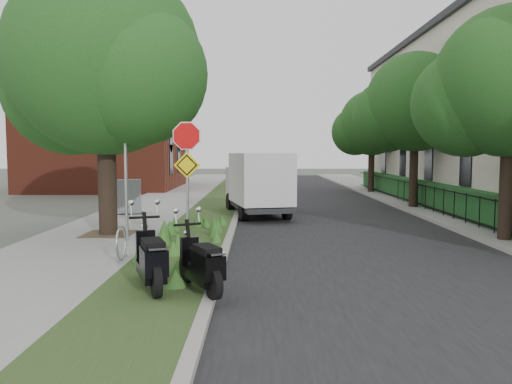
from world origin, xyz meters
TOP-DOWN VIEW (x-y plane):
  - ground at (0.00, 0.00)m, footprint 120.00×120.00m
  - sidewalk_near at (-4.25, 10.00)m, footprint 3.50×60.00m
  - verge at (-1.50, 10.00)m, footprint 2.00×60.00m
  - kerb_near at (-0.50, 10.00)m, footprint 0.20×60.00m
  - road at (3.00, 10.00)m, footprint 7.00×60.00m
  - kerb_far at (6.50, 10.00)m, footprint 0.20×60.00m
  - footpath_far at (8.20, 10.00)m, footprint 3.20×60.00m
  - street_tree_main at (-4.08, 2.86)m, footprint 6.21×5.54m
  - bare_post at (-3.20, 1.80)m, footprint 0.08×0.08m
  - bike_hoop at (-2.70, -0.60)m, footprint 0.06×0.78m
  - sign_assembly at (-1.40, 0.58)m, footprint 0.94×0.08m
  - fence_far at (7.20, 10.00)m, footprint 0.04×24.00m
  - hedge_far at (7.90, 10.00)m, footprint 1.00×24.00m
  - brick_building at (-9.50, 22.00)m, footprint 9.40×10.40m
  - far_tree_a at (6.94, 2.05)m, footprint 4.60×4.10m
  - far_tree_b at (6.94, 10.05)m, footprint 4.83×4.31m
  - far_tree_c at (6.94, 18.04)m, footprint 4.37×3.89m
  - scooter_near at (-0.61, -3.18)m, footprint 0.97×1.59m
  - scooter_far at (-1.51, -3.01)m, footprint 0.85×1.82m
  - box_truck at (0.31, 7.66)m, footprint 2.73×4.86m
  - utility_cabinet at (-4.58, 7.47)m, footprint 1.10×0.85m

SIDE VIEW (x-z plane):
  - ground at x=0.00m, z-range 0.00..0.00m
  - road at x=3.00m, z-range 0.00..0.01m
  - sidewalk_near at x=-4.25m, z-range 0.00..0.12m
  - verge at x=-1.50m, z-range 0.00..0.12m
  - footpath_far at x=8.20m, z-range 0.00..0.12m
  - kerb_near at x=-0.50m, z-range 0.00..0.13m
  - kerb_far at x=6.50m, z-range 0.00..0.13m
  - bike_hoop at x=-2.70m, z-range 0.11..0.88m
  - scooter_near at x=-0.61m, z-range 0.11..0.94m
  - scooter_far at x=-1.51m, z-range 0.11..1.01m
  - fence_far at x=7.20m, z-range 0.17..1.17m
  - hedge_far at x=7.90m, z-range 0.12..1.22m
  - utility_cabinet at x=-4.58m, z-range 0.09..1.40m
  - box_truck at x=0.31m, z-range 0.32..2.39m
  - bare_post at x=-3.20m, z-range 0.12..4.12m
  - sign_assembly at x=-1.40m, z-range 0.72..3.94m
  - far_tree_c at x=6.94m, z-range 0.99..6.92m
  - far_tree_a at x=6.94m, z-range 1.02..7.24m
  - brick_building at x=-9.50m, z-range 0.06..8.36m
  - far_tree_b at x=6.94m, z-range 1.09..7.65m
  - street_tree_main at x=-4.08m, z-range 0.97..8.63m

